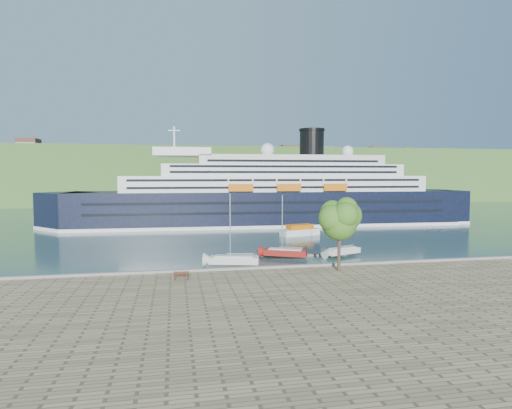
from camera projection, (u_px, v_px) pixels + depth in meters
name	position (u px, v px, depth m)	size (l,w,h in m)	color
ground	(296.00, 275.00, 53.13)	(400.00, 400.00, 0.00)	#2B4D4B
promenade	(447.00, 390.00, 23.71)	(220.00, 60.00, 1.00)	tan
far_hillside	(207.00, 176.00, 194.36)	(400.00, 50.00, 24.00)	#336327
quay_coping	(296.00, 266.00, 52.86)	(220.00, 0.50, 0.30)	slate
cruise_ship	(267.00, 177.00, 104.76)	(106.20, 15.46, 23.85)	black
park_bench	(181.00, 275.00, 46.46)	(1.67, 0.69, 1.07)	#472414
promenade_tree	(339.00, 231.00, 50.58)	(5.72, 5.72, 9.48)	#316A1B
floating_pontoon	(294.00, 254.00, 65.87)	(15.90, 1.94, 0.35)	slate
sailboat_white_near	(234.00, 232.00, 57.12)	(7.34, 2.04, 9.49)	silver
sailboat_red	(285.00, 229.00, 62.90)	(6.99, 1.94, 9.02)	maroon
sailboat_white_far	(343.00, 229.00, 64.63)	(6.49, 1.80, 8.38)	silver
tender_launch	(300.00, 230.00, 87.58)	(8.16, 2.79, 2.26)	#D0660C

